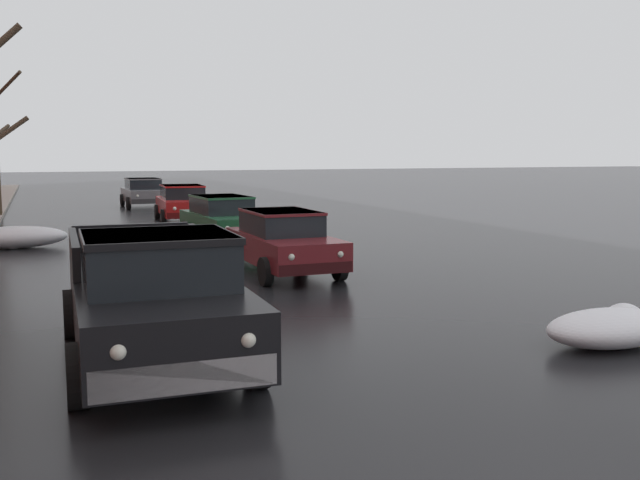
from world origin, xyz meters
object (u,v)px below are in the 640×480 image
(pickup_truck_black_approaching_near_lane, at_px, (153,296))
(sedan_maroon_parked_kerbside_close, at_px, (283,241))
(sedan_green_parked_kerbside_mid, at_px, (223,218))
(sedan_red_parked_far_down_block, at_px, (183,202))
(sedan_grey_queued_behind_truck, at_px, (144,192))

(pickup_truck_black_approaching_near_lane, xyz_separation_m, sedan_maroon_parked_kerbside_close, (3.73, 5.84, -0.13))
(sedan_green_parked_kerbside_mid, bearing_deg, sedan_maroon_parked_kerbside_close, -90.30)
(sedan_red_parked_far_down_block, height_order, sedan_grey_queued_behind_truck, same)
(sedan_grey_queued_behind_truck, bearing_deg, sedan_maroon_parked_kerbside_close, -89.38)
(sedan_red_parked_far_down_block, bearing_deg, sedan_green_parked_kerbside_mid, -91.42)
(pickup_truck_black_approaching_near_lane, relative_size, sedan_grey_queued_behind_truck, 1.34)
(sedan_maroon_parked_kerbside_close, bearing_deg, sedan_red_parked_far_down_block, 89.07)
(sedan_green_parked_kerbside_mid, relative_size, sedan_grey_queued_behind_truck, 1.06)
(sedan_red_parked_far_down_block, bearing_deg, sedan_grey_queued_behind_truck, 93.16)
(pickup_truck_black_approaching_near_lane, xyz_separation_m, sedan_grey_queued_behind_truck, (3.50, 26.74, -0.13))
(sedan_maroon_parked_kerbside_close, height_order, sedan_green_parked_kerbside_mid, same)
(sedan_maroon_parked_kerbside_close, height_order, sedan_grey_queued_behind_truck, same)
(sedan_red_parked_far_down_block, distance_m, sedan_grey_queued_behind_truck, 7.93)
(pickup_truck_black_approaching_near_lane, height_order, sedan_grey_queued_behind_truck, pickup_truck_black_approaching_near_lane)
(sedan_maroon_parked_kerbside_close, xyz_separation_m, sedan_red_parked_far_down_block, (0.21, 12.99, 0.00))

